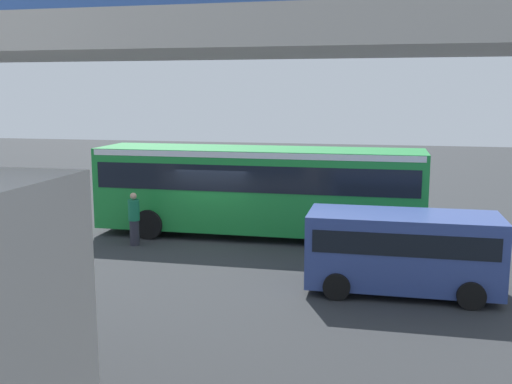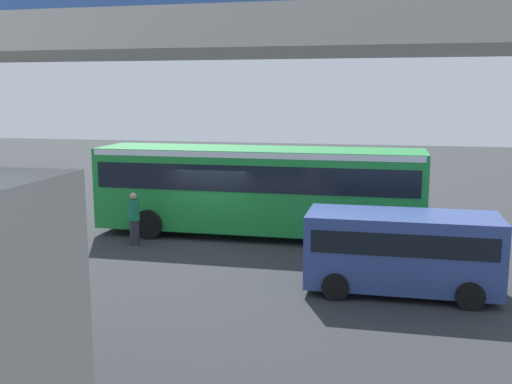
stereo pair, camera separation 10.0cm
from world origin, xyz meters
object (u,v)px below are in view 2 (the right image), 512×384
(pedestrian, at_px, (134,219))
(parked_van, at_px, (402,247))
(traffic_sign, at_px, (314,174))
(city_bus, at_px, (258,184))

(pedestrian, bearing_deg, parked_van, 161.08)
(pedestrian, height_order, traffic_sign, traffic_sign)
(parked_van, relative_size, traffic_sign, 1.71)
(pedestrian, bearing_deg, traffic_sign, -135.73)
(pedestrian, xyz_separation_m, traffic_sign, (-5.44, -5.30, 1.00))
(city_bus, relative_size, pedestrian, 6.44)
(city_bus, relative_size, parked_van, 2.40)
(city_bus, height_order, pedestrian, city_bus)
(city_bus, height_order, parked_van, city_bus)
(traffic_sign, bearing_deg, pedestrian, 44.27)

